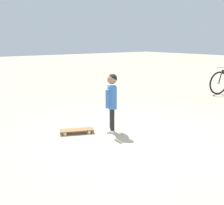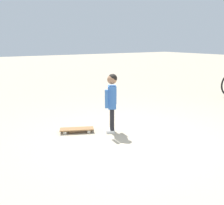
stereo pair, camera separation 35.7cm
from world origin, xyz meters
name	(u,v)px [view 2 (the right image)]	position (x,y,z in m)	size (l,w,h in m)	color
ground_plane	(135,139)	(0.00, 0.00, 0.00)	(50.00, 50.00, 0.00)	tan
child_person	(112,97)	(0.52, 0.12, 0.66)	(0.28, 0.36, 1.06)	black
skateboard	(77,129)	(0.84, 0.67, 0.06)	(0.43, 0.63, 0.07)	olive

